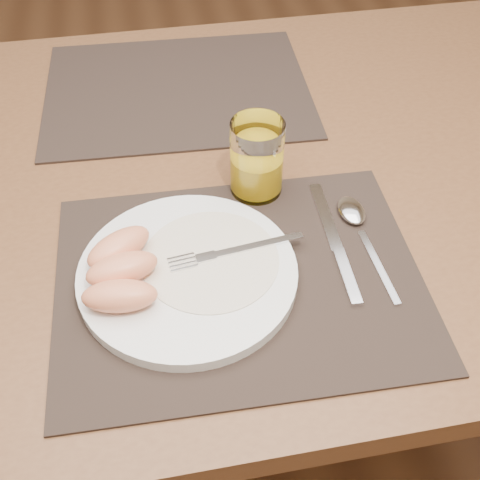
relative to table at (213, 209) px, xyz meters
name	(u,v)px	position (x,y,z in m)	size (l,w,h in m)	color
ground	(222,412)	(0.00, 0.00, -0.67)	(5.00, 5.00, 0.00)	#56341D
table	(213,209)	(0.00, 0.00, 0.00)	(1.40, 0.90, 0.75)	brown
placemat_near	(239,279)	(0.00, -0.22, 0.09)	(0.45, 0.35, 0.00)	#2C211B
placemat_far	(177,89)	(-0.03, 0.22, 0.09)	(0.45, 0.35, 0.00)	#2C211B
plate	(188,273)	(-0.06, -0.21, 0.10)	(0.27, 0.27, 0.02)	white
plate_dressing	(210,259)	(-0.03, -0.20, 0.10)	(0.17, 0.17, 0.00)	white
fork	(225,253)	(-0.01, -0.19, 0.11)	(0.18, 0.04, 0.00)	silver
knife	(338,250)	(0.13, -0.20, 0.09)	(0.02, 0.22, 0.01)	silver
spoon	(355,218)	(0.17, -0.15, 0.09)	(0.04, 0.19, 0.01)	silver
juice_glass	(257,162)	(0.06, -0.06, 0.14)	(0.07, 0.07, 0.11)	white
grapefruit_wedges	(120,270)	(-0.14, -0.21, 0.12)	(0.10, 0.14, 0.03)	#E88C5E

